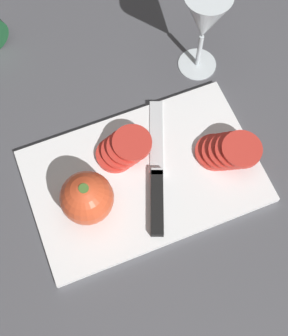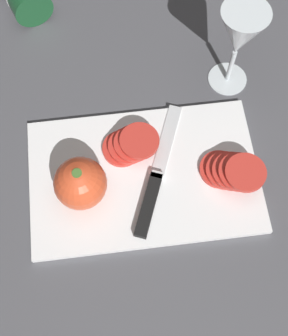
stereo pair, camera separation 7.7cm
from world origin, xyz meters
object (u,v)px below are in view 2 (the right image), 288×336
Objects in this scene: wine_glass at (240,36)px; whole_tomato at (80,183)px; tomato_slice_stack_near at (232,171)px; knife at (152,192)px; tomato_slice_stack_far at (131,145)px.

wine_glass is 2.08× the size of whole_tomato.
whole_tomato reaches higher than tomato_slice_stack_near.
whole_tomato is 0.25m from tomato_slice_stack_near.
knife is at bearing 51.26° from wine_glass.
whole_tomato is 0.86× the size of tomato_slice_stack_near.
knife is 0.14m from tomato_slice_stack_near.
whole_tomato is at bearing 38.91° from tomato_slice_stack_far.
tomato_slice_stack_far reaches higher than knife.
knife is (-0.12, 0.01, -0.04)m from whole_tomato.
tomato_slice_stack_near is (-0.25, 0.00, -0.02)m from whole_tomato.
knife is at bearing 107.12° from tomato_slice_stack_far.
tomato_slice_stack_far is (-0.09, -0.07, -0.03)m from whole_tomato.
knife is 2.46× the size of tomato_slice_stack_far.
wine_glass is at bearing -147.03° from tomato_slice_stack_far.
wine_glass is 1.79× the size of tomato_slice_stack_near.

